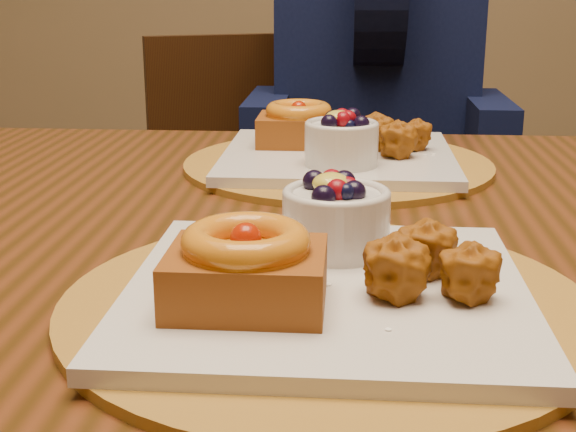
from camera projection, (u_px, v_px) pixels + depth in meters
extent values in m
cube|color=#331E09|center=(333.00, 239.00, 0.79)|extent=(1.60, 0.90, 0.04)
cylinder|color=brown|center=(326.00, 304.00, 0.57)|extent=(0.38, 0.38, 0.01)
cube|color=silver|center=(327.00, 291.00, 0.57)|extent=(0.28, 0.28, 0.01)
cube|color=#5A2408|center=(246.00, 278.00, 0.52)|extent=(0.10, 0.08, 0.04)
torus|color=#A7600A|center=(246.00, 241.00, 0.52)|extent=(0.08, 0.08, 0.02)
sphere|color=#921802|center=(246.00, 238.00, 0.52)|extent=(0.02, 0.02, 0.02)
sphere|color=#8F490A|center=(426.00, 250.00, 0.58)|extent=(0.04, 0.04, 0.04)
sphere|color=#8F490A|center=(395.00, 271.00, 0.54)|extent=(0.04, 0.04, 0.04)
sphere|color=#8F490A|center=(468.00, 273.00, 0.53)|extent=(0.04, 0.04, 0.04)
cylinder|color=silver|center=(336.00, 222.00, 0.63)|extent=(0.08, 0.08, 0.05)
torus|color=silver|center=(337.00, 193.00, 0.62)|extent=(0.08, 0.08, 0.01)
ellipsoid|color=gold|center=(332.00, 183.00, 0.62)|extent=(0.03, 0.03, 0.02)
cylinder|color=brown|center=(338.00, 165.00, 0.99)|extent=(0.38, 0.38, 0.01)
cube|color=silver|center=(338.00, 157.00, 0.99)|extent=(0.28, 0.28, 0.01)
cube|color=#5A2408|center=(299.00, 130.00, 1.02)|extent=(0.10, 0.08, 0.04)
torus|color=#A7600A|center=(299.00, 110.00, 1.02)|extent=(0.08, 0.08, 0.02)
sphere|color=#921802|center=(299.00, 109.00, 1.02)|extent=(0.02, 0.02, 0.02)
sphere|color=#8F490A|center=(397.00, 142.00, 0.95)|extent=(0.04, 0.04, 0.04)
sphere|color=#8F490A|center=(375.00, 134.00, 1.00)|extent=(0.04, 0.04, 0.04)
sphere|color=#8F490A|center=(415.00, 135.00, 0.99)|extent=(0.04, 0.04, 0.04)
cylinder|color=silver|center=(341.00, 145.00, 0.91)|extent=(0.08, 0.08, 0.05)
torus|color=silver|center=(342.00, 125.00, 0.91)|extent=(0.08, 0.08, 0.01)
ellipsoid|color=gold|center=(338.00, 117.00, 0.90)|extent=(0.03, 0.03, 0.02)
cube|color=black|center=(265.00, 249.00, 1.70)|extent=(0.54, 0.54, 0.04)
cylinder|color=black|center=(204.00, 396.00, 1.55)|extent=(0.03, 0.03, 0.41)
cylinder|color=black|center=(374.00, 369.00, 1.66)|extent=(0.03, 0.03, 0.41)
cylinder|color=black|center=(170.00, 323.00, 1.88)|extent=(0.03, 0.03, 0.41)
cylinder|color=black|center=(314.00, 304.00, 1.98)|extent=(0.03, 0.03, 0.41)
cube|color=black|center=(240.00, 132.00, 1.81)|extent=(0.39, 0.19, 0.43)
cube|color=black|center=(375.00, 98.00, 1.62)|extent=(0.39, 0.21, 0.56)
cube|color=black|center=(268.00, 115.00, 1.52)|extent=(0.07, 0.28, 0.07)
cube|color=black|center=(487.00, 118.00, 1.49)|extent=(0.07, 0.28, 0.07)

